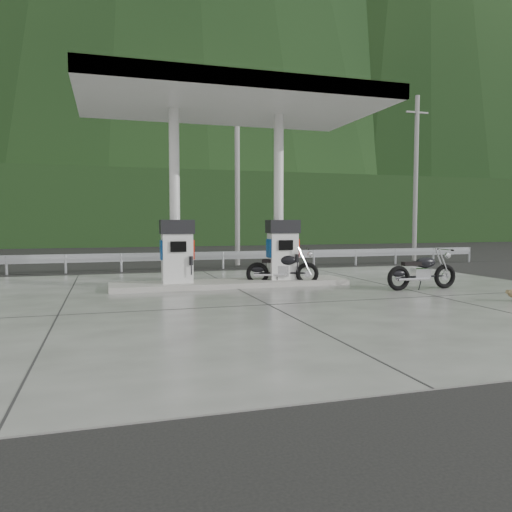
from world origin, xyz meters
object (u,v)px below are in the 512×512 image
object	(u,v)px
gas_pump_left	(177,251)
gas_pump_right	(283,250)
motorcycle_left	(282,269)
motorcycle_right	(422,272)

from	to	relation	value
gas_pump_left	gas_pump_right	distance (m)	3.20
gas_pump_left	motorcycle_left	size ratio (longest dim) A/B	0.88
gas_pump_right	motorcycle_right	world-z (taller)	gas_pump_right
motorcycle_right	motorcycle_left	bearing A→B (deg)	147.38
gas_pump_right	motorcycle_left	bearing A→B (deg)	-113.23
motorcycle_left	motorcycle_right	bearing A→B (deg)	-13.62
gas_pump_left	motorcycle_right	world-z (taller)	gas_pump_left
gas_pump_left	motorcycle_left	bearing A→B (deg)	-2.75
gas_pump_left	motorcycle_right	bearing A→B (deg)	-18.94
motorcycle_left	motorcycle_right	size ratio (longest dim) A/B	0.98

